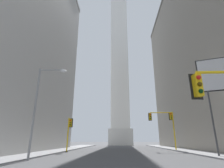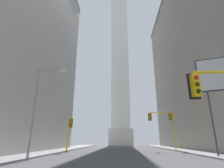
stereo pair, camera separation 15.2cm
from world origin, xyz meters
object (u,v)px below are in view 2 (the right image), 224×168
billboard_sign (221,77)px  traffic_light_mid_left (69,129)px  obelisk (120,46)px  traffic_light_mid_right (165,121)px  street_lamp (39,101)px

billboard_sign → traffic_light_mid_left: bearing=156.8°
obelisk → traffic_light_mid_left: 52.40m
obelisk → billboard_sign: bearing=-76.5°
traffic_light_mid_right → billboard_sign: size_ratio=0.59×
traffic_light_mid_right → street_lamp: size_ratio=0.74×
billboard_sign → street_lamp: bearing=-171.4°
traffic_light_mid_right → billboard_sign: 12.79m
traffic_light_mid_right → street_lamp: street_lamp is taller
traffic_light_mid_right → traffic_light_mid_left: traffic_light_mid_right is taller
obelisk → street_lamp: 59.59m
street_lamp → billboard_sign: bearing=8.6°
billboard_sign → obelisk: bearing=103.5°
traffic_light_mid_right → obelisk: bearing=102.2°
obelisk → billboard_sign: obelisk is taller
street_lamp → traffic_light_mid_right: bearing=43.9°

